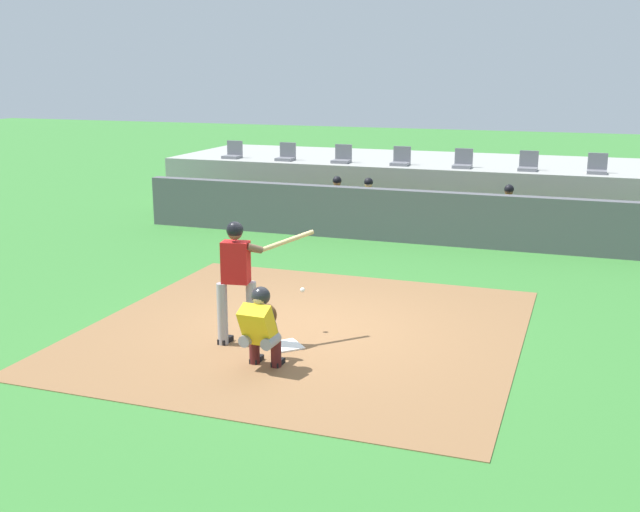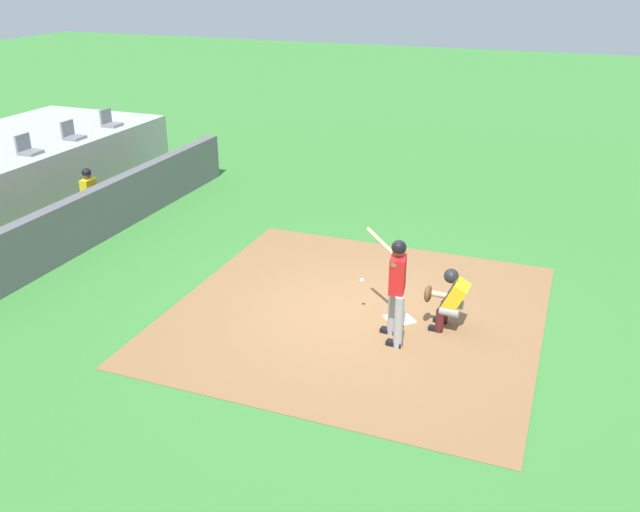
% 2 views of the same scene
% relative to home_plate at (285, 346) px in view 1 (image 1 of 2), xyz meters
% --- Properties ---
extents(ground_plane, '(80.00, 80.00, 0.00)m').
position_rel_home_plate_xyz_m(ground_plane, '(0.00, 0.80, -0.02)').
color(ground_plane, '#387A33').
extents(dirt_infield, '(6.40, 6.40, 0.01)m').
position_rel_home_plate_xyz_m(dirt_infield, '(0.00, 0.80, -0.02)').
color(dirt_infield, olive).
rests_on(dirt_infield, ground).
extents(home_plate, '(0.62, 0.62, 0.02)m').
position_rel_home_plate_xyz_m(home_plate, '(0.00, 0.00, 0.00)').
color(home_plate, white).
rests_on(home_plate, dirt_infield).
extents(batter_at_plate, '(1.16, 0.98, 1.80)m').
position_rel_home_plate_xyz_m(batter_at_plate, '(-0.68, -0.07, 1.01)').
color(batter_at_plate, '#99999E').
rests_on(batter_at_plate, ground).
extents(catcher_crouched, '(0.49, 1.91, 1.13)m').
position_rel_home_plate_xyz_m(catcher_crouched, '(0.00, -0.82, 0.58)').
color(catcher_crouched, gray).
rests_on(catcher_crouched, ground).
extents(dugout_wall, '(13.00, 0.30, 1.20)m').
position_rel_home_plate_xyz_m(dugout_wall, '(0.00, 7.30, 0.58)').
color(dugout_wall, '#59595E').
rests_on(dugout_wall, ground).
extents(dugout_bench, '(11.80, 0.44, 0.45)m').
position_rel_home_plate_xyz_m(dugout_bench, '(0.00, 8.30, 0.20)').
color(dugout_bench, olive).
rests_on(dugout_bench, ground).
extents(dugout_player_0, '(0.49, 0.70, 1.30)m').
position_rel_home_plate_xyz_m(dugout_player_0, '(-1.95, 8.14, 0.65)').
color(dugout_player_0, '#939399').
rests_on(dugout_player_0, ground).
extents(dugout_player_1, '(0.49, 0.70, 1.30)m').
position_rel_home_plate_xyz_m(dugout_player_1, '(-1.15, 8.14, 0.65)').
color(dugout_player_1, '#939399').
rests_on(dugout_player_1, ground).
extents(dugout_player_2, '(0.49, 0.70, 1.30)m').
position_rel_home_plate_xyz_m(dugout_player_2, '(2.19, 8.14, 0.65)').
color(dugout_player_2, '#939399').
rests_on(dugout_player_2, ground).
extents(stands_platform, '(15.00, 4.40, 1.40)m').
position_rel_home_plate_xyz_m(stands_platform, '(0.00, 11.70, 0.68)').
color(stands_platform, '#9E9E99').
rests_on(stands_platform, ground).
extents(stadium_seat_0, '(0.46, 0.46, 0.48)m').
position_rel_home_plate_xyz_m(stadium_seat_0, '(-5.69, 10.18, 1.51)').
color(stadium_seat_0, slate).
rests_on(stadium_seat_0, stands_platform).
extents(stadium_seat_1, '(0.46, 0.46, 0.48)m').
position_rel_home_plate_xyz_m(stadium_seat_1, '(-4.06, 10.18, 1.51)').
color(stadium_seat_1, slate).
rests_on(stadium_seat_1, stands_platform).
extents(stadium_seat_2, '(0.46, 0.46, 0.48)m').
position_rel_home_plate_xyz_m(stadium_seat_2, '(-2.44, 10.18, 1.51)').
color(stadium_seat_2, slate).
rests_on(stadium_seat_2, stands_platform).
extents(stadium_seat_3, '(0.46, 0.46, 0.48)m').
position_rel_home_plate_xyz_m(stadium_seat_3, '(-0.81, 10.18, 1.51)').
color(stadium_seat_3, slate).
rests_on(stadium_seat_3, stands_platform).
extents(stadium_seat_4, '(0.46, 0.46, 0.48)m').
position_rel_home_plate_xyz_m(stadium_seat_4, '(0.81, 10.18, 1.51)').
color(stadium_seat_4, slate).
rests_on(stadium_seat_4, stands_platform).
extents(stadium_seat_5, '(0.46, 0.46, 0.48)m').
position_rel_home_plate_xyz_m(stadium_seat_5, '(2.44, 10.18, 1.51)').
color(stadium_seat_5, slate).
rests_on(stadium_seat_5, stands_platform).
extents(stadium_seat_6, '(0.46, 0.46, 0.48)m').
position_rel_home_plate_xyz_m(stadium_seat_6, '(4.06, 10.18, 1.51)').
color(stadium_seat_6, slate).
rests_on(stadium_seat_6, stands_platform).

